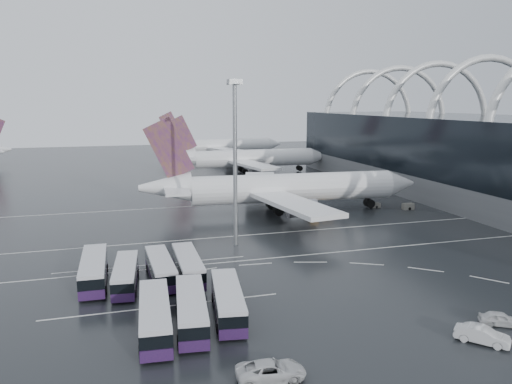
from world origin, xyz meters
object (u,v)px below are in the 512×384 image
object	(u,v)px
airliner_gate_b	(246,159)
gse_cart_belly_d	(408,206)
bus_row_near_b	(126,274)
bus_row_near_c	(161,268)
gse_cart_belly_b	(375,205)
bus_row_far_a	(155,316)
gse_cart_belly_c	(313,216)
gse_cart_belly_e	(300,202)
van_curve_a	(271,371)
airliner_gate_c	(219,146)
bus_row_far_b	(191,309)
airliner_main	(279,189)
gse_cart_belly_a	(327,211)
van_curve_b	(501,319)
bus_row_far_c	(228,301)
van_curve_c	(482,335)
bus_row_near_a	(94,270)
bus_row_near_d	(188,265)
floodlight_mast	(235,143)

from	to	relation	value
airliner_gate_b	gse_cart_belly_d	xyz separation A→B (m)	(20.00, -64.97, -4.23)
bus_row_near_b	bus_row_near_c	bearing A→B (deg)	-71.31
gse_cart_belly_b	bus_row_far_a	bearing A→B (deg)	-137.59
gse_cart_belly_c	gse_cart_belly_e	world-z (taller)	gse_cart_belly_e
bus_row_near_b	van_curve_a	xyz separation A→B (m)	(11.33, -26.49, -0.82)
bus_row_far_a	gse_cart_belly_d	xyz separation A→B (m)	(60.00, 45.47, -1.19)
airliner_gate_c	bus_row_far_b	bearing A→B (deg)	-110.29
airliner_main	gse_cart_belly_a	bearing A→B (deg)	-19.77
gse_cart_belly_d	gse_cart_belly_e	size ratio (longest dim) A/B	1.11
bus_row_near_b	van_curve_b	distance (m)	45.04
van_curve_a	bus_row_near_c	bearing A→B (deg)	18.90
airliner_gate_c	bus_row_far_c	world-z (taller)	airliner_gate_c
bus_row_near_c	gse_cart_belly_a	world-z (taller)	bus_row_near_c
bus_row_far_b	van_curve_c	xyz separation A→B (m)	(27.34, -12.31, -0.97)
bus_row_near_a	bus_row_far_c	bearing A→B (deg)	-134.27
van_curve_a	gse_cart_belly_e	world-z (taller)	van_curve_a
gse_cart_belly_c	airliner_gate_b	bearing A→B (deg)	86.62
van_curve_c	gse_cart_belly_e	size ratio (longest dim) A/B	2.37
bus_row_near_d	van_curve_b	distance (m)	38.77
bus_row_near_c	gse_cart_belly_b	size ratio (longest dim) A/B	6.45
bus_row_near_b	bus_row_far_a	bearing A→B (deg)	-164.86
bus_row_near_b	bus_row_near_d	xyz separation A→B (m)	(8.32, 0.97, 0.09)
gse_cart_belly_e	bus_row_near_d	bearing A→B (deg)	-128.08
gse_cart_belly_a	gse_cart_belly_c	size ratio (longest dim) A/B	1.17
van_curve_a	gse_cart_belly_c	size ratio (longest dim) A/B	3.09
airliner_gate_c	bus_row_near_b	xyz separation A→B (m)	(-43.81, -143.83, -3.30)
airliner_gate_b	floodlight_mast	world-z (taller)	floodlight_mast
van_curve_a	gse_cart_belly_e	bearing A→B (deg)	-18.08
bus_row_near_d	gse_cart_belly_c	distance (m)	40.78
airliner_main	gse_cart_belly_a	size ratio (longest dim) A/B	26.45
bus_row_far_a	gse_cart_belly_c	size ratio (longest dim) A/B	6.98
airliner_gate_c	gse_cart_belly_c	distance (m)	115.66
airliner_gate_c	van_curve_a	distance (m)	173.44
airliner_main	gse_cart_belly_d	xyz separation A→B (m)	(28.81, -5.12, -4.56)
floodlight_mast	gse_cart_belly_a	distance (m)	34.36
airliner_gate_c	gse_cart_belly_d	bearing A→B (deg)	-87.55
airliner_gate_c	bus_row_near_b	world-z (taller)	airliner_gate_c
van_curve_b	gse_cart_belly_b	xyz separation A→B (m)	(18.00, 58.19, -0.21)
airliner_main	gse_cart_belly_a	distance (m)	11.25
airliner_main	airliner_gate_b	world-z (taller)	airliner_main
bus_row_near_d	van_curve_a	size ratio (longest dim) A/B	2.13
bus_row_far_a	gse_cart_belly_b	distance (m)	73.20
airliner_gate_b	gse_cart_belly_e	bearing A→B (deg)	-89.97
airliner_gate_c	bus_row_near_a	world-z (taller)	airliner_gate_c
bus_row_near_d	bus_row_far_c	world-z (taller)	bus_row_far_c
airliner_main	gse_cart_belly_e	size ratio (longest dim) A/B	27.94
gse_cart_belly_c	gse_cart_belly_e	bearing A→B (deg)	79.07
airliner_gate_c	van_curve_c	world-z (taller)	airliner_gate_c
bus_row_near_b	van_curve_c	size ratio (longest dim) A/B	2.41
airliner_gate_c	bus_row_far_a	size ratio (longest dim) A/B	4.02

